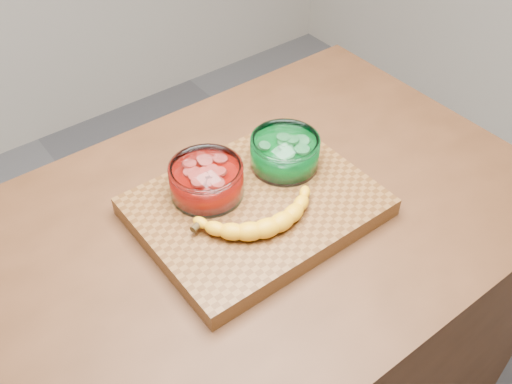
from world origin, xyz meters
TOP-DOWN VIEW (x-y plane):
  - counter at (0.00, 0.00)m, footprint 1.20×0.80m
  - cutting_board at (0.00, 0.00)m, footprint 0.45×0.35m
  - bowl_red at (-0.06, 0.07)m, footprint 0.14×0.14m
  - bowl_green at (0.11, 0.05)m, footprint 0.14×0.14m
  - banana at (-0.03, -0.05)m, footprint 0.27×0.15m

SIDE VIEW (x-z plane):
  - counter at x=0.00m, z-range 0.00..0.90m
  - cutting_board at x=0.00m, z-range 0.90..0.94m
  - banana at x=-0.03m, z-range 0.94..0.98m
  - bowl_green at x=0.11m, z-range 0.94..1.01m
  - bowl_red at x=-0.06m, z-range 0.94..1.01m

